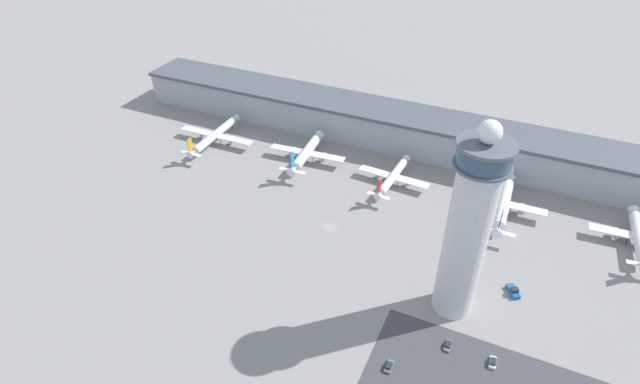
{
  "coord_description": "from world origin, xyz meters",
  "views": [
    {
      "loc": [
        57.45,
        -133.77,
        121.49
      ],
      "look_at": [
        -8.23,
        9.15,
        7.93
      ],
      "focal_mm": 28.0,
      "sensor_mm": 36.0,
      "label": 1
    }
  ],
  "objects": [
    {
      "name": "ground_plane",
      "position": [
        0.0,
        0.0,
        0.0
      ],
      "size": [
        1000.0,
        1000.0,
        0.0
      ],
      "primitive_type": "plane",
      "color": "gray"
    },
    {
      "name": "terminal_building",
      "position": [
        0.0,
        70.0,
        8.82
      ],
      "size": [
        262.81,
        25.0,
        17.45
      ],
      "color": "#A3A8B2",
      "rests_on": "ground"
    },
    {
      "name": "control_tower",
      "position": [
        50.41,
        -19.26,
        31.58
      ],
      "size": [
        15.28,
        15.28,
        65.41
      ],
      "color": "silver",
      "rests_on": "ground"
    },
    {
      "name": "airplane_gate_alpha",
      "position": [
        -74.96,
        34.59,
        4.52
      ],
      "size": [
        38.71,
        39.88,
        12.42
      ],
      "color": "silver",
      "rests_on": "ground"
    },
    {
      "name": "airplane_gate_bravo",
      "position": [
        -28.2,
        38.09,
        4.78
      ],
      "size": [
        35.38,
        35.41,
        14.01
      ],
      "color": "white",
      "rests_on": "ground"
    },
    {
      "name": "airplane_gate_charlie",
      "position": [
        12.83,
        36.92,
        4.02
      ],
      "size": [
        30.95,
        33.7,
        11.29
      ],
      "color": "white",
      "rests_on": "ground"
    },
    {
      "name": "airplane_gate_delta",
      "position": [
        57.9,
        36.03,
        4.79
      ],
      "size": [
        32.37,
        39.93,
        14.25
      ],
      "color": "white",
      "rests_on": "ground"
    },
    {
      "name": "airplane_gate_echo",
      "position": [
        104.7,
        36.47,
        4.27
      ],
      "size": [
        32.59,
        34.37,
        13.07
      ],
      "color": "white",
      "rests_on": "ground"
    },
    {
      "name": "service_truck_catering",
      "position": [
        48.31,
        6.59,
        0.93
      ],
      "size": [
        6.5,
        4.63,
        2.69
      ],
      "color": "black",
      "rests_on": "ground"
    },
    {
      "name": "service_truck_fuel",
      "position": [
        67.61,
        -5.8,
        0.91
      ],
      "size": [
        5.25,
        6.31,
        2.63
      ],
      "color": "black",
      "rests_on": "ground"
    },
    {
      "name": "car_blue_compact",
      "position": [
        65.93,
        -35.76,
        0.61
      ],
      "size": [
        1.99,
        4.19,
        1.57
      ],
      "color": "black",
      "rests_on": "ground"
    },
    {
      "name": "car_silver_sedan",
      "position": [
        53.21,
        -35.27,
        0.53
      ],
      "size": [
        1.9,
        4.18,
        1.36
      ],
      "color": "black",
      "rests_on": "ground"
    },
    {
      "name": "car_green_van",
      "position": [
        39.82,
        -49.15,
        0.57
      ],
      "size": [
        1.91,
        4.18,
        1.48
      ],
      "color": "black",
      "rests_on": "ground"
    }
  ]
}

